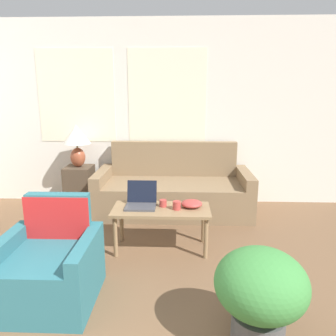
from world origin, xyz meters
The scene contains 11 objects.
wall_back centered at (0.00, 3.99, 1.31)m, with size 6.19×0.06×2.60m.
couch centered at (0.67, 3.54, 0.27)m, with size 2.06×0.88×0.92m.
armchair centered at (-0.26, 1.54, 0.25)m, with size 0.73×0.71×0.79m.
side_table centered at (-0.67, 3.70, 0.29)m, with size 0.37×0.37×0.58m.
table_lamp centered at (-0.67, 3.70, 0.96)m, with size 0.38×0.38×0.59m.
coffee_table centered at (0.57, 2.40, 0.39)m, with size 1.00×0.46×0.45m.
laptop centered at (0.36, 2.46, 0.51)m, with size 0.31×0.30×0.25m.
cup_navy centered at (0.73, 2.38, 0.49)m, with size 0.08×0.08×0.09m.
cup_yellow centered at (0.59, 2.46, 0.49)m, with size 0.07×0.07×0.07m.
snack_bowl centered at (0.89, 2.45, 0.49)m, with size 0.22×0.22×0.07m.
potted_plant centered at (1.28, 1.11, 0.39)m, with size 0.59×0.59×0.66m.
Camera 1 is at (0.76, -0.76, 1.62)m, focal length 35.00 mm.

